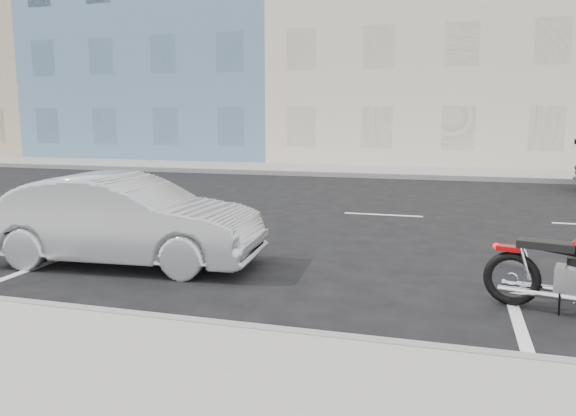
% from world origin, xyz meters
% --- Properties ---
extents(ground, '(120.00, 120.00, 0.00)m').
position_xyz_m(ground, '(0.00, 0.00, 0.00)').
color(ground, black).
rests_on(ground, ground).
extents(sidewalk_far, '(80.00, 3.40, 0.15)m').
position_xyz_m(sidewalk_far, '(-5.00, 8.70, 0.07)').
color(sidewalk_far, gray).
rests_on(sidewalk_far, ground).
extents(curb_near, '(80.00, 0.12, 0.16)m').
position_xyz_m(curb_near, '(-5.00, -7.00, 0.08)').
color(curb_near, gray).
rests_on(curb_near, ground).
extents(curb_far, '(80.00, 0.12, 0.16)m').
position_xyz_m(curb_far, '(-5.00, 7.00, 0.08)').
color(curb_far, gray).
rests_on(curb_far, ground).
extents(bldg_far_west, '(12.00, 12.00, 12.00)m').
position_xyz_m(bldg_far_west, '(-26.00, 16.30, 6.00)').
color(bldg_far_west, tan).
rests_on(bldg_far_west, ground).
extents(bldg_blue, '(12.00, 12.00, 13.00)m').
position_xyz_m(bldg_blue, '(-14.00, 16.30, 6.50)').
color(bldg_blue, slate).
rests_on(bldg_blue, ground).
extents(bldg_cream, '(12.00, 12.00, 11.50)m').
position_xyz_m(bldg_cream, '(-2.00, 16.30, 5.75)').
color(bldg_cream, beige).
rests_on(bldg_cream, ground).
extents(sedan_silver, '(3.83, 1.58, 1.23)m').
position_xyz_m(sedan_silver, '(-4.95, -4.92, 0.62)').
color(sedan_silver, '#A7AAAF').
rests_on(sedan_silver, ground).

